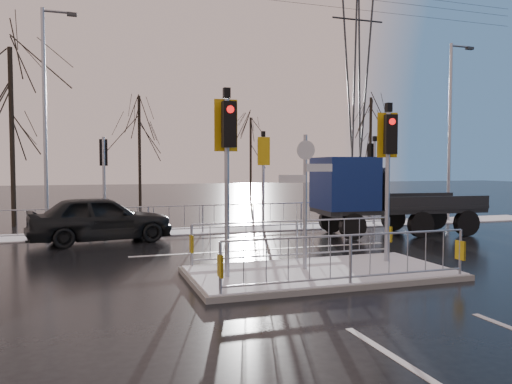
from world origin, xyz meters
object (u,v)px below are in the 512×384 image
object	(u,v)px
traffic_island	(320,259)
street_lamp_right	(451,124)
car_far_lane	(101,219)
flatbed_truck	(366,194)
street_lamp_left	(47,111)

from	to	relation	value
traffic_island	street_lamp_right	world-z (taller)	street_lamp_right
car_far_lane	street_lamp_right	distance (m)	15.74
street_lamp_right	flatbed_truck	bearing A→B (deg)	-154.25
traffic_island	street_lamp_left	bearing A→B (deg)	124.07
street_lamp_right	street_lamp_left	distance (m)	17.03
traffic_island	car_far_lane	bearing A→B (deg)	124.24
traffic_island	street_lamp_left	size ratio (longest dim) A/B	0.73
car_far_lane	flatbed_truck	size ratio (longest dim) A/B	0.74
flatbed_truck	street_lamp_right	xyz separation A→B (m)	(6.07, 2.93, 2.89)
flatbed_truck	traffic_island	bearing A→B (deg)	-129.05
car_far_lane	flatbed_truck	distance (m)	9.27
traffic_island	street_lamp_right	xyz separation A→B (m)	(10.58, 8.49, 4.00)
car_far_lane	street_lamp_left	xyz separation A→B (m)	(-1.77, 2.67, 3.71)
street_lamp_left	car_far_lane	bearing A→B (deg)	-56.36
car_far_lane	traffic_island	bearing A→B (deg)	-155.15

